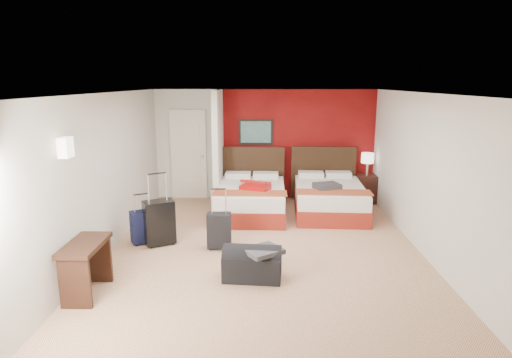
{
  "coord_description": "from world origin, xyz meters",
  "views": [
    {
      "loc": [
        0.0,
        -6.53,
        2.67
      ],
      "look_at": [
        -0.15,
        0.8,
        1.0
      ],
      "focal_mm": 30.14,
      "sensor_mm": 36.0,
      "label": 1
    }
  ],
  "objects_px": {
    "bed_left": "(251,200)",
    "suitcase_navy": "(143,228)",
    "table_lamp": "(367,164)",
    "red_suitcase_open": "(256,185)",
    "duffel_bag": "(252,265)",
    "desk": "(87,269)",
    "suitcase_black": "(159,224)",
    "suitcase_charcoal": "(219,232)",
    "nightstand": "(366,189)",
    "bed_right": "(329,199)"
  },
  "relations": [
    {
      "from": "bed_left",
      "to": "suitcase_navy",
      "type": "distance_m",
      "value": 2.42
    },
    {
      "from": "bed_left",
      "to": "table_lamp",
      "type": "height_order",
      "value": "table_lamp"
    },
    {
      "from": "red_suitcase_open",
      "to": "duffel_bag",
      "type": "distance_m",
      "value": 2.9
    },
    {
      "from": "duffel_bag",
      "to": "desk",
      "type": "relative_size",
      "value": 0.95
    },
    {
      "from": "suitcase_black",
      "to": "desk",
      "type": "relative_size",
      "value": 0.86
    },
    {
      "from": "suitcase_black",
      "to": "duffel_bag",
      "type": "height_order",
      "value": "suitcase_black"
    },
    {
      "from": "suitcase_black",
      "to": "desk",
      "type": "distance_m",
      "value": 1.81
    },
    {
      "from": "table_lamp",
      "to": "suitcase_charcoal",
      "type": "xyz_separation_m",
      "value": [
        -3.02,
        -2.83,
        -0.59
      ]
    },
    {
      "from": "suitcase_navy",
      "to": "desk",
      "type": "xyz_separation_m",
      "value": [
        -0.21,
        -1.79,
        0.08
      ]
    },
    {
      "from": "suitcase_charcoal",
      "to": "duffel_bag",
      "type": "xyz_separation_m",
      "value": [
        0.57,
        -1.09,
        -0.08
      ]
    },
    {
      "from": "bed_left",
      "to": "red_suitcase_open",
      "type": "height_order",
      "value": "red_suitcase_open"
    },
    {
      "from": "table_lamp",
      "to": "desk",
      "type": "height_order",
      "value": "table_lamp"
    },
    {
      "from": "nightstand",
      "to": "suitcase_black",
      "type": "height_order",
      "value": "suitcase_black"
    },
    {
      "from": "duffel_bag",
      "to": "suitcase_charcoal",
      "type": "bearing_deg",
      "value": 122.03
    },
    {
      "from": "bed_right",
      "to": "suitcase_black",
      "type": "height_order",
      "value": "suitcase_black"
    },
    {
      "from": "bed_right",
      "to": "desk",
      "type": "relative_size",
      "value": 2.35
    },
    {
      "from": "bed_right",
      "to": "nightstand",
      "type": "distance_m",
      "value": 1.29
    },
    {
      "from": "duffel_bag",
      "to": "desk",
      "type": "height_order",
      "value": "desk"
    },
    {
      "from": "bed_left",
      "to": "bed_right",
      "type": "distance_m",
      "value": 1.62
    },
    {
      "from": "nightstand",
      "to": "suitcase_navy",
      "type": "height_order",
      "value": "nightstand"
    },
    {
      "from": "bed_left",
      "to": "table_lamp",
      "type": "xyz_separation_m",
      "value": [
        2.56,
        0.96,
        0.58
      ]
    },
    {
      "from": "bed_right",
      "to": "suitcase_black",
      "type": "distance_m",
      "value": 3.57
    },
    {
      "from": "suitcase_navy",
      "to": "bed_left",
      "type": "bearing_deg",
      "value": 14.35
    },
    {
      "from": "duffel_bag",
      "to": "desk",
      "type": "xyz_separation_m",
      "value": [
        -2.09,
        -0.48,
        0.15
      ]
    },
    {
      "from": "suitcase_charcoal",
      "to": "duffel_bag",
      "type": "bearing_deg",
      "value": -63.89
    },
    {
      "from": "bed_right",
      "to": "table_lamp",
      "type": "bearing_deg",
      "value": 45.11
    },
    {
      "from": "table_lamp",
      "to": "nightstand",
      "type": "bearing_deg",
      "value": 0.0
    },
    {
      "from": "nightstand",
      "to": "table_lamp",
      "type": "bearing_deg",
      "value": 0.0
    },
    {
      "from": "bed_left",
      "to": "suitcase_black",
      "type": "relative_size",
      "value": 2.72
    },
    {
      "from": "suitcase_black",
      "to": "nightstand",
      "type": "bearing_deg",
      "value": 5.69
    },
    {
      "from": "suitcase_navy",
      "to": "red_suitcase_open",
      "type": "bearing_deg",
      "value": 11.02
    },
    {
      "from": "red_suitcase_open",
      "to": "suitcase_navy",
      "type": "distance_m",
      "value": 2.46
    },
    {
      "from": "suitcase_navy",
      "to": "table_lamp",
      "type": "bearing_deg",
      "value": 2.24
    },
    {
      "from": "bed_right",
      "to": "table_lamp",
      "type": "xyz_separation_m",
      "value": [
        0.95,
        0.87,
        0.58
      ]
    },
    {
      "from": "bed_left",
      "to": "table_lamp",
      "type": "distance_m",
      "value": 2.8
    },
    {
      "from": "desk",
      "to": "suitcase_charcoal",
      "type": "bearing_deg",
      "value": 45.9
    },
    {
      "from": "suitcase_charcoal",
      "to": "suitcase_navy",
      "type": "xyz_separation_m",
      "value": [
        -1.31,
        0.21,
        -0.02
      ]
    },
    {
      "from": "suitcase_black",
      "to": "suitcase_charcoal",
      "type": "xyz_separation_m",
      "value": [
        1.01,
        -0.16,
        -0.08
      ]
    },
    {
      "from": "table_lamp",
      "to": "duffel_bag",
      "type": "bearing_deg",
      "value": -121.94
    },
    {
      "from": "red_suitcase_open",
      "to": "suitcase_navy",
      "type": "bearing_deg",
      "value": -117.67
    },
    {
      "from": "suitcase_charcoal",
      "to": "desk",
      "type": "height_order",
      "value": "desk"
    },
    {
      "from": "duffel_bag",
      "to": "desk",
      "type": "bearing_deg",
      "value": -162.47
    },
    {
      "from": "red_suitcase_open",
      "to": "nightstand",
      "type": "relative_size",
      "value": 1.2
    },
    {
      "from": "red_suitcase_open",
      "to": "suitcase_black",
      "type": "distance_m",
      "value": 2.27
    },
    {
      "from": "bed_right",
      "to": "suitcase_black",
      "type": "relative_size",
      "value": 2.72
    },
    {
      "from": "table_lamp",
      "to": "suitcase_charcoal",
      "type": "bearing_deg",
      "value": -136.8
    },
    {
      "from": "suitcase_black",
      "to": "bed_left",
      "type": "bearing_deg",
      "value": 21.58
    },
    {
      "from": "desk",
      "to": "suitcase_navy",
      "type": "bearing_deg",
      "value": 83.07
    },
    {
      "from": "suitcase_charcoal",
      "to": "bed_right",
      "type": "bearing_deg",
      "value": 42.14
    },
    {
      "from": "bed_left",
      "to": "suitcase_charcoal",
      "type": "height_order",
      "value": "bed_left"
    }
  ]
}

